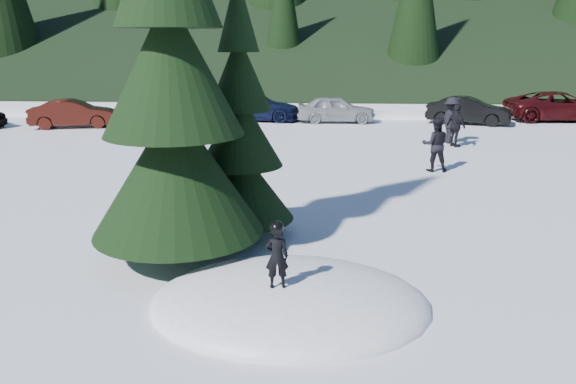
# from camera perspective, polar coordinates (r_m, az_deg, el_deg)

# --- Properties ---
(ground) EXTENTS (200.00, 200.00, 0.00)m
(ground) POSITION_cam_1_polar(r_m,az_deg,el_deg) (9.13, 0.17, -11.35)
(ground) COLOR white
(ground) RESTS_ON ground
(snow_mound) EXTENTS (4.48, 3.52, 0.96)m
(snow_mound) POSITION_cam_1_polar(r_m,az_deg,el_deg) (9.13, 0.17, -11.35)
(snow_mound) COLOR white
(snow_mound) RESTS_ON ground
(spruce_tall) EXTENTS (3.20, 3.20, 8.60)m
(spruce_tall) POSITION_cam_1_polar(r_m,az_deg,el_deg) (10.33, -11.72, 10.66)
(spruce_tall) COLOR #311F10
(spruce_tall) RESTS_ON ground
(spruce_short) EXTENTS (2.20, 2.20, 5.37)m
(spruce_short) POSITION_cam_1_polar(r_m,az_deg,el_deg) (11.65, -4.85, 5.37)
(spruce_short) COLOR #311F10
(spruce_short) RESTS_ON ground
(child_skier) EXTENTS (0.38, 0.27, 0.97)m
(child_skier) POSITION_cam_1_polar(r_m,az_deg,el_deg) (8.40, -1.15, -6.59)
(child_skier) COLOR black
(child_skier) RESTS_ON snow_mound
(adult_0) EXTENTS (0.87, 0.69, 1.72)m
(adult_0) POSITION_cam_1_polar(r_m,az_deg,el_deg) (18.49, 14.73, 4.68)
(adult_0) COLOR black
(adult_0) RESTS_ON ground
(adult_1) EXTENTS (0.82, 1.05, 1.67)m
(adult_1) POSITION_cam_1_polar(r_m,az_deg,el_deg) (23.01, 16.70, 6.46)
(adult_1) COLOR black
(adult_1) RESTS_ON ground
(adult_2) EXTENTS (0.91, 1.32, 1.87)m
(adult_2) POSITION_cam_1_polar(r_m,az_deg,el_deg) (23.75, 16.26, 7.00)
(adult_2) COLOR black
(adult_2) RESTS_ON ground
(car_1) EXTENTS (4.25, 2.36, 1.33)m
(car_1) POSITION_cam_1_polar(r_m,az_deg,el_deg) (28.99, -20.92, 7.45)
(car_1) COLOR #350F09
(car_1) RESTS_ON ground
(car_2) EXTENTS (5.03, 3.56, 1.28)m
(car_2) POSITION_cam_1_polar(r_m,az_deg,el_deg) (27.80, -11.76, 7.78)
(car_2) COLOR #53575C
(car_2) RESTS_ON ground
(car_3) EXTENTS (5.16, 2.49, 1.45)m
(car_3) POSITION_cam_1_polar(r_m,az_deg,el_deg) (29.59, -3.56, 8.67)
(car_3) COLOR black
(car_3) RESTS_ON ground
(car_4) EXTENTS (4.01, 1.72, 1.35)m
(car_4) POSITION_cam_1_polar(r_m,az_deg,el_deg) (28.90, 4.90, 8.39)
(car_4) COLOR #9A9EA2
(car_4) RESTS_ON ground
(car_5) EXTENTS (4.29, 2.58, 1.34)m
(car_5) POSITION_cam_1_polar(r_m,az_deg,el_deg) (29.63, 17.86, 7.88)
(car_5) COLOR black
(car_5) RESTS_ON ground
(car_6) EXTENTS (5.46, 2.67, 1.49)m
(car_6) POSITION_cam_1_polar(r_m,az_deg,el_deg) (32.59, 25.89, 7.84)
(car_6) COLOR #36090C
(car_6) RESTS_ON ground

